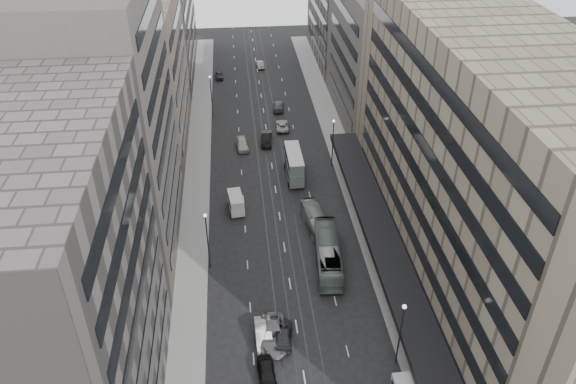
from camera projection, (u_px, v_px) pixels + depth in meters
name	position (u px, v px, depth m)	size (l,w,h in m)	color
ground	(298.00, 333.00, 61.72)	(220.00, 220.00, 0.00)	black
sidewalk_right	(343.00, 157.00, 93.75)	(4.00, 125.00, 0.15)	gray
sidewalk_left	(198.00, 165.00, 91.70)	(4.00, 125.00, 0.15)	gray
department_store	(483.00, 169.00, 61.88)	(19.20, 60.00, 30.00)	#7D715B
building_right_mid	(384.00, 56.00, 99.94)	(15.00, 28.00, 24.00)	#4B4541
building_left_a	(45.00, 301.00, 44.95)	(15.00, 28.00, 30.00)	#5F5A55
building_left_b	(100.00, 126.00, 66.19)	(15.00, 26.00, 34.00)	#4B4541
building_left_c	(134.00, 75.00, 91.04)	(15.00, 28.00, 25.00)	#7A6C5F
building_left_d	(153.00, 9.00, 117.52)	(15.00, 38.00, 28.00)	#5F5A55
lamp_right_near	(401.00, 328.00, 55.53)	(0.44, 0.44, 8.32)	#262628
lamp_right_far	(333.00, 138.00, 88.64)	(0.44, 0.44, 8.32)	#262628
lamp_left_near	(207.00, 235.00, 67.94)	(0.44, 0.44, 8.32)	#262628
lamp_left_far	(211.00, 92.00, 103.54)	(0.44, 0.44, 8.32)	#262628
bus_near	(328.00, 253.00, 70.52)	(2.87, 12.26, 3.41)	slate
bus_far	(316.00, 223.00, 76.29)	(2.27, 9.68, 2.70)	#919D93
double_decker	(294.00, 164.00, 87.34)	(2.54, 8.06, 4.40)	slate
panel_van	(236.00, 202.00, 80.19)	(2.53, 4.47, 2.69)	silver
sedan_0	(267.00, 374.00, 56.33)	(1.79, 4.45, 1.52)	black
sedan_1	(264.00, 334.00, 60.53)	(1.73, 4.95, 1.63)	silver
sedan_2	(273.00, 335.00, 60.47)	(2.82, 6.12, 1.70)	slate
sedan_3	(283.00, 335.00, 60.59)	(2.06, 5.07, 1.47)	black
sedan_4	(242.00, 144.00, 95.97)	(1.98, 4.93, 1.68)	#B5A996
sedan_5	(266.00, 139.00, 97.47)	(1.80, 5.17, 1.70)	black
sedan_6	(282.00, 125.00, 102.09)	(2.25, 4.88, 1.36)	#B4B4B0
sedan_7	(278.00, 106.00, 108.91)	(2.07, 5.09, 1.48)	#4F4F51
sedan_8	(219.00, 75.00, 122.11)	(1.66, 4.13, 1.41)	#232326
sedan_9	(260.00, 64.00, 127.45)	(1.49, 4.29, 1.41)	#B4AB95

